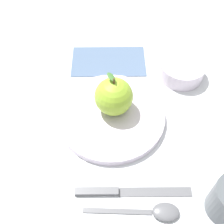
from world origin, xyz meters
name	(u,v)px	position (x,y,z in m)	size (l,w,h in m)	color
ground_plane	(116,125)	(0.00, 0.00, 0.00)	(2.40, 2.40, 0.00)	silver
dinner_plate	(112,115)	(0.02, 0.00, 0.01)	(0.23, 0.23, 0.02)	silver
apple	(114,96)	(0.03, -0.01, 0.06)	(0.08, 0.08, 0.09)	#8CB22D
side_bowl	(182,69)	(0.04, -0.21, 0.02)	(0.11, 0.11, 0.04)	silver
knife	(122,192)	(-0.13, 0.07, 0.00)	(0.13, 0.19, 0.01)	#59595E
spoon	(155,212)	(-0.19, 0.04, 0.01)	(0.11, 0.15, 0.01)	#59595E
linen_napkin	(109,61)	(0.18, -0.09, 0.00)	(0.11, 0.19, 0.00)	slate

